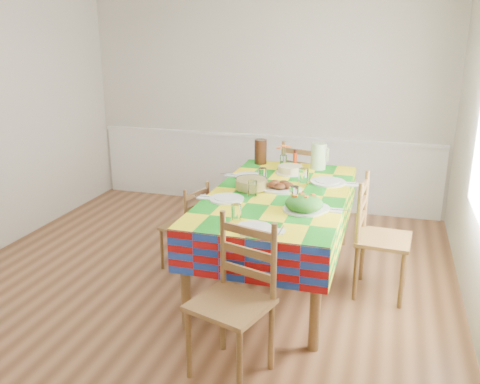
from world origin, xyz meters
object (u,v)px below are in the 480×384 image
object	(u,v)px
dining_table	(279,202)
chair_far	(303,186)
chair_near	(235,301)
chair_left	(188,227)
tea_pitcher	(261,152)
meat_platter	(280,187)
chair_right	(378,238)
green_pitcher	(318,156)

from	to	relation	value
dining_table	chair_far	xyz separation A→B (m)	(-0.01, 1.35, -0.24)
chair_near	chair_left	world-z (taller)	chair_near
tea_pitcher	chair_near	distance (m)	2.36
tea_pitcher	chair_far	bearing A→B (deg)	47.16
meat_platter	chair_far	world-z (taller)	chair_far
tea_pitcher	chair_left	xyz separation A→B (m)	(-0.46, -0.94, -0.55)
meat_platter	chair_right	world-z (taller)	chair_right
meat_platter	chair_left	xyz separation A→B (m)	(-0.86, -0.08, -0.45)
meat_platter	chair_far	size ratio (longest dim) A/B	0.39
green_pitcher	tea_pitcher	bearing A→B (deg)	176.37
dining_table	chair_left	size ratio (longest dim) A/B	2.54
dining_table	meat_platter	bearing A→B (deg)	98.94
chair_left	dining_table	bearing A→B (deg)	108.27
tea_pitcher	chair_near	bearing A→B (deg)	-79.49
meat_platter	green_pitcher	bearing A→B (deg)	75.22
green_pitcher	tea_pitcher	size ratio (longest dim) A/B	1.02
tea_pitcher	meat_platter	bearing A→B (deg)	-65.12
chair_near	chair_left	bearing A→B (deg)	140.79
dining_table	tea_pitcher	world-z (taller)	tea_pitcher
chair_left	chair_right	distance (m)	1.72
meat_platter	chair_right	size ratio (longest dim) A/B	0.38
chair_right	dining_table	bearing A→B (deg)	94.36
tea_pitcher	chair_right	bearing A→B (deg)	-36.11
chair_near	dining_table	bearing A→B (deg)	108.11
green_pitcher	chair_far	xyz separation A→B (m)	(-0.22, 0.47, -0.46)
dining_table	chair_left	bearing A→B (deg)	-179.23
dining_table	green_pitcher	size ratio (longest dim) A/B	8.17
chair_far	green_pitcher	bearing A→B (deg)	129.54
dining_table	tea_pitcher	size ratio (longest dim) A/B	8.34
green_pitcher	chair_far	world-z (taller)	green_pitcher
meat_platter	chair_right	xyz separation A→B (m)	(0.87, -0.06, -0.36)
chair_far	chair_near	bearing A→B (deg)	105.15
tea_pitcher	chair_far	distance (m)	0.74
green_pitcher	chair_left	xyz separation A→B (m)	(-1.07, -0.90, -0.55)
tea_pitcher	chair_left	size ratio (longest dim) A/B	0.31
dining_table	chair_near	xyz separation A→B (m)	(0.01, -1.35, -0.23)
dining_table	tea_pitcher	distance (m)	1.04
green_pitcher	chair_near	bearing A→B (deg)	-94.87
meat_platter	chair_far	distance (m)	1.34
meat_platter	green_pitcher	distance (m)	0.85
meat_platter	chair_left	bearing A→B (deg)	-174.66
tea_pitcher	chair_far	world-z (taller)	tea_pitcher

